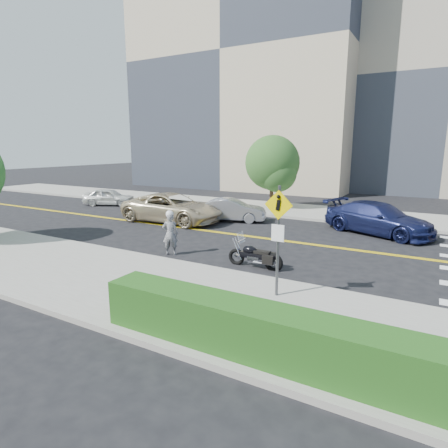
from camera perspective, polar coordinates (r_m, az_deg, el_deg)
name	(u,v)px	position (r m, az deg, el deg)	size (l,w,h in m)	color
ground_plane	(243,236)	(17.70, 2.91, -1.77)	(120.00, 120.00, 0.00)	black
sidewalk_near	(131,284)	(11.75, -14.00, -8.85)	(60.00, 5.00, 0.15)	#9E9B91
sidewalk_far	(296,211)	(24.48, 10.85, 2.02)	(60.00, 5.00, 0.15)	#9E9B91
building_left	(254,63)	(42.19, 4.56, 23.20)	(22.00, 14.00, 25.00)	tan
hedge	(308,345)	(7.22, 12.72, -17.52)	(9.00, 0.90, 1.00)	#235619
pedestrian_sign	(278,231)	(9.96, 8.24, -1.01)	(0.78, 0.08, 3.00)	#4C4C51
motorcyclist	(170,233)	(14.55, -8.19, -1.33)	(0.72, 0.65, 1.75)	#A5A6AA
motorcycle	(255,251)	(13.00, 4.80, -4.09)	(1.97, 0.60, 1.20)	black
suv	(172,208)	(20.92, -7.88, 2.47)	(2.63, 5.71, 1.59)	beige
parked_car_white	(109,197)	(27.84, -17.13, 3.97)	(1.42, 3.54, 1.21)	white
parked_car_silver	(231,210)	(20.98, 1.12, 2.16)	(1.34, 3.83, 1.26)	#93949A
parked_car_blue	(378,218)	(19.33, 22.43, 0.79)	(2.11, 5.20, 1.51)	navy
tree_far_a	(272,163)	(24.96, 7.37, 9.24)	(3.55, 3.55, 4.85)	#382619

